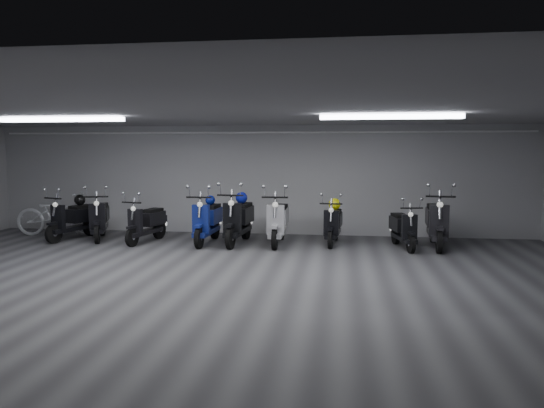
# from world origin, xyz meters

# --- Properties ---
(floor) EXTENTS (14.00, 10.00, 0.01)m
(floor) POSITION_xyz_m (0.00, 0.00, -0.01)
(floor) COLOR #3E3E40
(floor) RESTS_ON ground
(ceiling) EXTENTS (14.00, 10.00, 0.01)m
(ceiling) POSITION_xyz_m (0.00, 0.00, 2.80)
(ceiling) COLOR gray
(ceiling) RESTS_ON ground
(back_wall) EXTENTS (14.00, 0.01, 2.80)m
(back_wall) POSITION_xyz_m (0.00, 5.00, 1.40)
(back_wall) COLOR #A1A1A3
(back_wall) RESTS_ON ground
(fluor_strip_left) EXTENTS (2.40, 0.18, 0.08)m
(fluor_strip_left) POSITION_xyz_m (-3.00, 1.00, 2.74)
(fluor_strip_left) COLOR white
(fluor_strip_left) RESTS_ON ceiling
(fluor_strip_right) EXTENTS (2.40, 0.18, 0.08)m
(fluor_strip_right) POSITION_xyz_m (3.00, 1.00, 2.74)
(fluor_strip_right) COLOR white
(fluor_strip_right) RESTS_ON ceiling
(conduit) EXTENTS (13.60, 0.05, 0.05)m
(conduit) POSITION_xyz_m (0.00, 4.92, 2.62)
(conduit) COLOR white
(conduit) RESTS_ON back_wall
(scooter_0) EXTENTS (1.09, 1.86, 1.31)m
(scooter_0) POSITION_xyz_m (-4.28, 3.53, 0.66)
(scooter_0) COLOR black
(scooter_0) RESTS_ON floor
(scooter_1) EXTENTS (1.21, 1.93, 1.36)m
(scooter_1) POSITION_xyz_m (-3.63, 3.62, 0.68)
(scooter_1) COLOR black
(scooter_1) RESTS_ON floor
(scooter_3) EXTENTS (0.90, 1.75, 1.24)m
(scooter_3) POSITION_xyz_m (-2.35, 3.36, 0.62)
(scooter_3) COLOR black
(scooter_3) RESTS_ON floor
(scooter_4) EXTENTS (0.70, 1.92, 1.41)m
(scooter_4) POSITION_xyz_m (-0.89, 3.45, 0.71)
(scooter_4) COLOR navy
(scooter_4) RESTS_ON floor
(scooter_5) EXTENTS (0.81, 2.03, 1.48)m
(scooter_5) POSITION_xyz_m (-0.16, 3.48, 0.74)
(scooter_5) COLOR black
(scooter_5) RESTS_ON floor
(scooter_6) EXTENTS (0.65, 1.92, 1.43)m
(scooter_6) POSITION_xyz_m (0.76, 3.54, 0.72)
(scooter_6) COLOR #B2B2B6
(scooter_6) RESTS_ON floor
(scooter_7) EXTENTS (0.70, 1.71, 1.24)m
(scooter_7) POSITION_xyz_m (2.02, 3.74, 0.62)
(scooter_7) COLOR black
(scooter_7) RESTS_ON floor
(scooter_8) EXTENTS (0.83, 1.68, 1.19)m
(scooter_8) POSITION_xyz_m (3.56, 3.42, 0.60)
(scooter_8) COLOR black
(scooter_8) RESTS_ON floor
(scooter_9) EXTENTS (0.83, 2.06, 1.49)m
(scooter_9) POSITION_xyz_m (4.30, 3.64, 0.75)
(scooter_9) COLOR black
(scooter_9) RESTS_ON floor
(bicycle) EXTENTS (2.13, 1.00, 1.33)m
(bicycle) POSITION_xyz_m (-4.98, 4.04, 0.66)
(bicycle) COLOR silver
(bicycle) RESTS_ON floor
(helmet_0) EXTENTS (0.28, 0.28, 0.28)m
(helmet_0) POSITION_xyz_m (-0.14, 3.75, 1.05)
(helmet_0) COLOR #0E189B
(helmet_0) RESTS_ON scooter_5
(helmet_1) EXTENTS (0.23, 0.23, 0.23)m
(helmet_1) POSITION_xyz_m (-0.89, 3.71, 0.99)
(helmet_1) COLOR navy
(helmet_1) RESTS_ON scooter_4
(helmet_2) EXTENTS (0.27, 0.27, 0.27)m
(helmet_2) POSITION_xyz_m (-4.21, 3.76, 0.95)
(helmet_2) COLOR black
(helmet_2) RESTS_ON scooter_0
(helmet_3) EXTENTS (0.28, 0.28, 0.28)m
(helmet_3) POSITION_xyz_m (2.04, 3.97, 0.91)
(helmet_3) COLOR yellow
(helmet_3) RESTS_ON scooter_7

